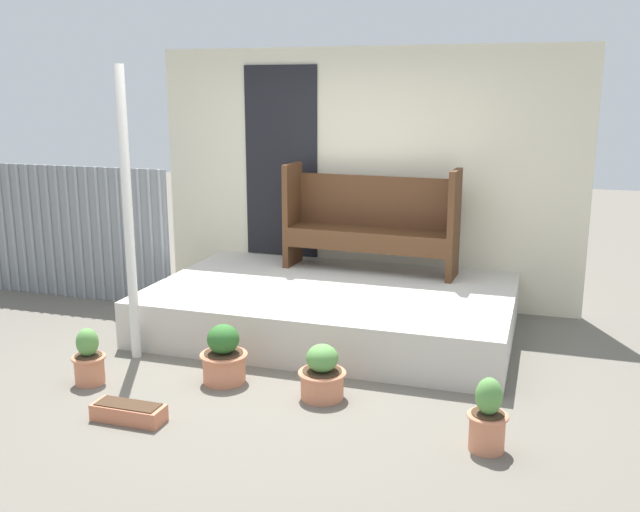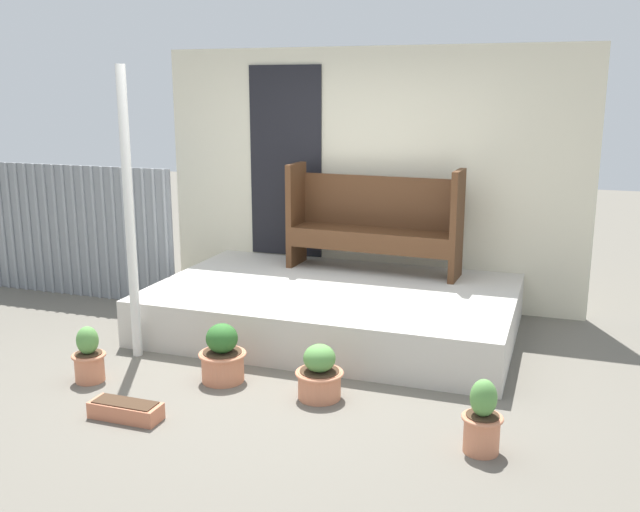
% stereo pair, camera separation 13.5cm
% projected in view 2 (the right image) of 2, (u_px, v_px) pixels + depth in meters
% --- Properties ---
extents(ground_plane, '(24.00, 24.00, 0.00)m').
position_uv_depth(ground_plane, '(280.00, 370.00, 5.69)').
color(ground_plane, '#666056').
extents(porch_slab, '(3.23, 2.10, 0.42)m').
position_uv_depth(porch_slab, '(334.00, 309.00, 6.57)').
color(porch_slab, beige).
rests_on(porch_slab, ground_plane).
extents(house_wall, '(4.43, 0.08, 2.60)m').
position_uv_depth(house_wall, '(364.00, 177.00, 7.33)').
color(house_wall, beige).
rests_on(house_wall, ground_plane).
extents(fence_corrugated, '(2.56, 0.05, 1.41)m').
position_uv_depth(fence_corrugated, '(68.00, 231.00, 7.62)').
color(fence_corrugated, gray).
rests_on(fence_corrugated, ground_plane).
extents(support_post, '(0.08, 0.08, 2.37)m').
position_uv_depth(support_post, '(129.00, 216.00, 5.73)').
color(support_post, silver).
rests_on(support_post, ground_plane).
extents(bench, '(1.72, 0.48, 1.04)m').
position_uv_depth(bench, '(374.00, 219.00, 7.00)').
color(bench, '#4C2D19').
rests_on(bench, porch_slab).
extents(flower_pot_left, '(0.26, 0.26, 0.44)m').
position_uv_depth(flower_pot_left, '(89.00, 357.00, 5.43)').
color(flower_pot_left, tan).
rests_on(flower_pot_left, ground_plane).
extents(flower_pot_middle, '(0.37, 0.37, 0.46)m').
position_uv_depth(flower_pot_middle, '(222.00, 356.00, 5.43)').
color(flower_pot_middle, tan).
rests_on(flower_pot_middle, ground_plane).
extents(flower_pot_right, '(0.35, 0.35, 0.41)m').
position_uv_depth(flower_pot_right, '(319.00, 375.00, 5.13)').
color(flower_pot_right, tan).
rests_on(flower_pot_right, ground_plane).
extents(flower_pot_far_right, '(0.26, 0.26, 0.48)m').
position_uv_depth(flower_pot_far_right, '(482.00, 421.00, 4.36)').
color(flower_pot_far_right, tan).
rests_on(flower_pot_far_right, ground_plane).
extents(planter_box_rect, '(0.50, 0.18, 0.12)m').
position_uv_depth(planter_box_rect, '(126.00, 410.00, 4.83)').
color(planter_box_rect, '#C67251').
rests_on(planter_box_rect, ground_plane).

